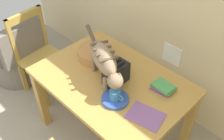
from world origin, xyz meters
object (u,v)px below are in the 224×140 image
magazine (146,116)px  book_stack (163,87)px  saucer_bowl (115,99)px  wicker_basket (95,53)px  toaster (116,74)px  dining_table (112,87)px  cat (105,61)px  wicker_armchair (18,57)px  wooden_chair_near (41,57)px  coffee_mug (115,95)px

magazine → book_stack: (-0.07, 0.30, 0.02)m
saucer_bowl → wicker_basket: 0.55m
magazine → wicker_basket: bearing=152.5°
toaster → magazine: bearing=-14.7°
dining_table → cat: (-0.02, -0.06, 0.30)m
book_stack → wicker_armchair: (-1.75, -0.37, -0.48)m
toaster → wooden_chair_near: (-1.04, -0.08, -0.37)m
cat → wicker_armchair: 1.53m
wooden_chair_near → saucer_bowl: bearing=81.3°
dining_table → book_stack: 0.43m
dining_table → saucer_bowl: saucer_bowl is taller
coffee_mug → book_stack: (0.18, 0.34, -0.04)m
magazine → wicker_basket: (-0.74, 0.20, 0.04)m
saucer_bowl → book_stack: size_ratio=1.16×
cat → magazine: size_ratio=2.69×
wicker_basket → wooden_chair_near: 0.78m
dining_table → wicker_armchair: (-1.39, -0.17, -0.36)m
cat → toaster: cat is taller
wooden_chair_near → wicker_armchair: 0.44m
magazine → wicker_armchair: bearing=169.7°
dining_table → toaster: size_ratio=6.14×
saucer_bowl → wicker_armchair: size_ratio=0.26×
book_stack → wooden_chair_near: 1.42m
coffee_mug → toaster: size_ratio=0.62×
coffee_mug → magazine: 0.26m
wooden_chair_near → wicker_armchair: (-0.39, -0.09, -0.17)m
saucer_bowl → wooden_chair_near: bearing=176.7°
wicker_basket → wooden_chair_near: size_ratio=0.33×
coffee_mug → wicker_basket: bearing=153.6°
saucer_bowl → wicker_armchair: 1.64m
dining_table → coffee_mug: (0.18, -0.15, 0.15)m
cat → wicker_basket: cat is taller
saucer_bowl → book_stack: 0.39m
book_stack → wicker_basket: 0.68m
saucer_bowl → toaster: size_ratio=1.02×
dining_table → magazine: size_ratio=4.99×
cat → wicker_basket: bearing=-94.0°
saucer_bowl → toaster: (-0.14, 0.15, 0.07)m
wicker_basket → saucer_bowl: bearing=-26.5°
book_stack → wooden_chair_near: bearing=-168.6°
magazine → wicker_armchair: 1.88m
dining_table → cat: bearing=-109.6°
coffee_mug → wooden_chair_near: bearing=176.7°
coffee_mug → wicker_basket: size_ratio=0.41×
coffee_mug → saucer_bowl: bearing=180.0°
dining_table → wicker_armchair: 1.45m
toaster → wicker_armchair: 1.54m
coffee_mug → wicker_armchair: bearing=-179.0°
dining_table → wooden_chair_near: wooden_chair_near is taller
cat → toaster: 0.15m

